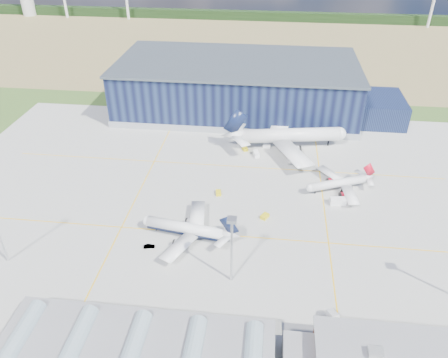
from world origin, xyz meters
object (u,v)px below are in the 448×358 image
gse_cart_b (267,146)px  airstair (332,320)px  hangar (242,88)px  gse_tug_a (218,193)px  light_mast_center (232,240)px  car_b (149,246)px  gse_tug_b (265,216)px  airliner_red (338,179)px  gse_van_a (338,201)px  airliner_widebody (291,129)px  gse_van_b (256,154)px  gse_tug_c (245,149)px  airliner_navy (185,223)px

gse_cart_b → airstair: size_ratio=0.66×
hangar → gse_tug_a: 81.92m
light_mast_center → car_b: light_mast_center is taller
gse_tug_a → gse_tug_b: (18.14, -12.64, 0.04)m
gse_tug_a → gse_cart_b: bearing=55.9°
light_mast_center → airliner_red: size_ratio=0.78×
gse_tug_b → gse_van_a: 28.90m
airliner_widebody → gse_van_b: 19.55m
light_mast_center → gse_van_a: (35.14, 42.62, -14.16)m
light_mast_center → gse_tug_c: bearing=91.5°
light_mast_center → gse_tug_b: size_ratio=7.21×
gse_van_b → gse_tug_c: gse_van_b is taller
light_mast_center → airliner_navy: size_ratio=0.67×
car_b → gse_tug_b: bearing=-74.1°
light_mast_center → gse_tug_c: 81.02m
airliner_red → airliner_widebody: (-17.88, 33.00, 4.41)m
gse_tug_b → car_b: (-36.49, -20.04, -0.10)m
gse_tug_a → gse_cart_b: 43.17m
airliner_widebody → gse_van_a: size_ratio=9.67×
gse_tug_a → airstair: (37.52, -56.56, 0.96)m
airliner_widebody → gse_cart_b: (-10.27, -1.67, -8.50)m
gse_tug_b → airstair: size_ratio=0.63×
gse_tug_b → gse_van_b: bearing=125.9°
gse_van_a → gse_cart_b: bearing=27.4°
airliner_navy → gse_tug_c: bearing=-94.3°
car_b → hangar: bearing=-23.1°
gse_van_b → gse_cart_b: (4.31, 8.46, -0.34)m
hangar → light_mast_center: (7.19, -124.80, 3.82)m
gse_tug_b → airliner_red: bearing=66.7°
airliner_navy → gse_cart_b: bearing=-101.4°
airliner_red → gse_tug_b: airliner_red is taller
airliner_red → car_b: size_ratio=8.20×
airliner_navy → airliner_widebody: size_ratio=0.60×
airliner_navy → gse_cart_b: 70.00m
airliner_red → gse_van_a: (-0.57, -9.38, -3.54)m
gse_van_a → airstair: (-7.08, -55.52, 0.34)m
gse_tug_c → car_b: bearing=-133.7°
airliner_red → gse_cart_b: (-28.15, 31.33, -4.09)m
light_mast_center → airliner_navy: 26.74m
airstair → gse_van_a: bearing=68.9°
car_b → airstair: bearing=-126.0°
hangar → airliner_navy: (-9.95, -106.80, -6.04)m
gse_cart_b → airstair: bearing=-160.0°
hangar → airliner_navy: 107.44m
hangar → airstair: bearing=-75.6°
gse_tug_b → airliner_navy: bearing=-124.4°
airliner_red → car_b: (-63.52, -41.04, -4.22)m
gse_tug_b → airstair: bearing=-37.3°
gse_tug_b → gse_tug_c: bearing=131.4°
airliner_widebody → gse_van_b: airliner_widebody is taller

